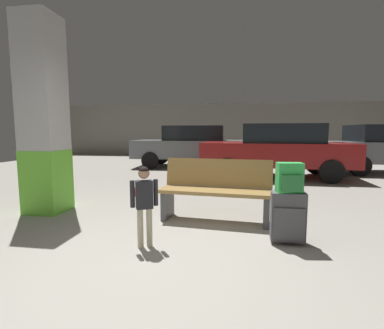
{
  "coord_description": "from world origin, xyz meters",
  "views": [
    {
      "loc": [
        0.85,
        -2.45,
        1.29
      ],
      "look_at": [
        0.27,
        1.3,
        0.85
      ],
      "focal_mm": 26.42,
      "sensor_mm": 36.0,
      "label": 1
    }
  ],
  "objects": [
    {
      "name": "parked_car_far",
      "position": [
        -0.76,
        7.82,
        0.81
      ],
      "size": [
        4.15,
        1.9,
        1.51
      ],
      "color": "slate",
      "rests_on": "ground_plane"
    },
    {
      "name": "child",
      "position": [
        -0.14,
        0.49,
        0.56
      ],
      "size": [
        0.28,
        0.18,
        0.91
      ],
      "color": "beige",
      "rests_on": "ground_plane"
    },
    {
      "name": "bench",
      "position": [
        0.58,
        1.6,
        0.44
      ],
      "size": [
        1.64,
        0.67,
        0.89
      ],
      "color": "#9E7A42",
      "rests_on": "ground_plane"
    },
    {
      "name": "ground_plane",
      "position": [
        0.0,
        4.0,
        -0.05
      ],
      "size": [
        18.0,
        18.0,
        0.1
      ],
      "primitive_type": "cube",
      "color": "gray"
    },
    {
      "name": "garage_back_wall",
      "position": [
        0.0,
        12.86,
        1.4
      ],
      "size": [
        18.0,
        0.12,
        2.8
      ],
      "primitive_type": "cube",
      "color": "gray",
      "rests_on": "ground_plane"
    },
    {
      "name": "backpack_bright",
      "position": [
        1.46,
        0.83,
        0.77
      ],
      "size": [
        0.3,
        0.22,
        0.34
      ],
      "color": "green",
      "rests_on": "suitcase"
    },
    {
      "name": "suitcase",
      "position": [
        1.46,
        0.83,
        0.32
      ],
      "size": [
        0.38,
        0.24,
        0.6
      ],
      "color": "#4C4C51",
      "rests_on": "ground_plane"
    },
    {
      "name": "structural_pillar",
      "position": [
        -2.15,
        1.64,
        1.52
      ],
      "size": [
        0.57,
        0.57,
        3.07
      ],
      "color": "#66C633",
      "rests_on": "ground_plane"
    },
    {
      "name": "parked_car_near",
      "position": [
        2.0,
        5.85,
        0.81
      ],
      "size": [
        4.16,
        1.92,
        1.51
      ],
      "color": "maroon",
      "rests_on": "ground_plane"
    }
  ]
}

